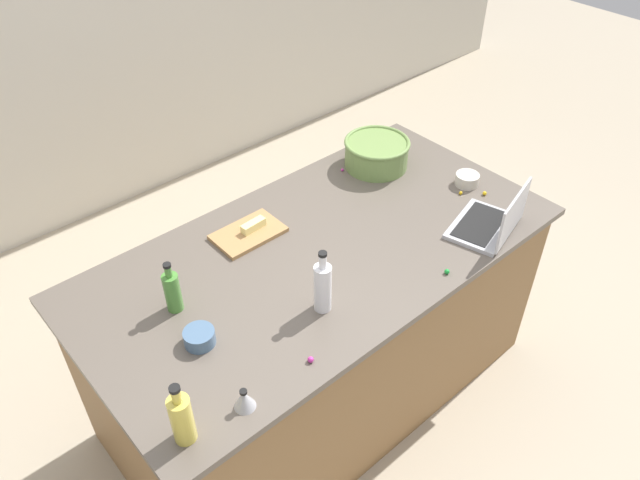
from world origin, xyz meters
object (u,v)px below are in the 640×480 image
at_px(bottle_vinegar, 323,286).
at_px(kitchen_timer, 244,399).
at_px(ramekin_medium, 467,179).
at_px(butter_stick_left, 253,225).
at_px(bottle_olive, 172,291).
at_px(ramekin_small, 199,337).
at_px(laptop, 492,222).
at_px(mixing_bowl_large, 377,153).
at_px(bottle_oil, 182,418).
at_px(cutting_board, 248,233).

height_order(bottle_vinegar, kitchen_timer, bottle_vinegar).
distance_m(ramekin_medium, kitchen_timer, 1.51).
bearing_deg(butter_stick_left, bottle_olive, -160.84).
bearing_deg(kitchen_timer, ramekin_small, 83.25).
height_order(laptop, ramekin_medium, laptop).
bearing_deg(butter_stick_left, kitchen_timer, -128.45).
bearing_deg(ramekin_small, mixing_bowl_large, 17.26).
distance_m(ramekin_small, ramekin_medium, 1.44).
distance_m(laptop, bottle_vinegar, 0.83).
bearing_deg(mixing_bowl_large, ramekin_small, -162.74).
height_order(bottle_oil, butter_stick_left, bottle_oil).
height_order(laptop, butter_stick_left, laptop).
height_order(mixing_bowl_large, ramekin_medium, mixing_bowl_large).
bearing_deg(bottle_vinegar, mixing_bowl_large, 33.33).
distance_m(laptop, bottle_olive, 1.31).
bearing_deg(mixing_bowl_large, butter_stick_left, -178.16).
distance_m(mixing_bowl_large, bottle_vinegar, 0.98).
distance_m(laptop, cutting_board, 1.01).
xyz_separation_m(bottle_olive, cutting_board, (0.45, 0.16, -0.08)).
bearing_deg(ramekin_small, butter_stick_left, 36.09).
xyz_separation_m(laptop, cutting_board, (-0.77, 0.65, -0.04)).
bearing_deg(cutting_board, laptop, -39.93).
height_order(bottle_vinegar, bottle_olive, bottle_vinegar).
xyz_separation_m(bottle_vinegar, ramekin_small, (-0.42, 0.15, -0.08)).
height_order(mixing_bowl_large, kitchen_timer, mixing_bowl_large).
relative_size(ramekin_small, ramekin_medium, 1.01).
bearing_deg(mixing_bowl_large, bottle_vinegar, -146.67).
xyz_separation_m(bottle_oil, cutting_board, (0.70, 0.64, -0.09)).
height_order(cutting_board, kitchen_timer, kitchen_timer).
bearing_deg(ramekin_small, ramekin_medium, -0.08).
height_order(butter_stick_left, ramekin_medium, same).
bearing_deg(ramekin_medium, ramekin_small, 179.92).
height_order(butter_stick_left, kitchen_timer, kitchen_timer).
bearing_deg(ramekin_medium, bottle_olive, 172.00).
bearing_deg(butter_stick_left, ramekin_small, -143.91).
height_order(bottle_olive, butter_stick_left, bottle_olive).
bearing_deg(cutting_board, kitchen_timer, -126.95).
xyz_separation_m(ramekin_small, kitchen_timer, (-0.04, -0.31, 0.01)).
distance_m(cutting_board, ramekin_medium, 1.04).
bearing_deg(ramekin_medium, butter_stick_left, 158.94).
bearing_deg(bottle_oil, mixing_bowl_large, 24.38).
distance_m(bottle_oil, ramekin_medium, 1.70).
distance_m(bottle_oil, butter_stick_left, 0.97).
bearing_deg(mixing_bowl_large, ramekin_medium, -62.75).
xyz_separation_m(bottle_vinegar, bottle_olive, (-0.40, 0.35, -0.02)).
relative_size(mixing_bowl_large, ramekin_small, 2.86).
relative_size(bottle_olive, cutting_board, 0.75).
bearing_deg(bottle_vinegar, ramekin_small, 160.24).
bearing_deg(cutting_board, ramekin_small, -142.31).
relative_size(mixing_bowl_large, bottle_oil, 1.31).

